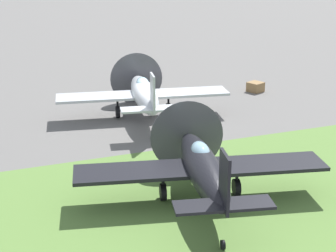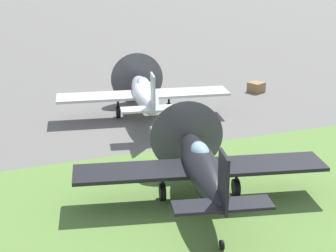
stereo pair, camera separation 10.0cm
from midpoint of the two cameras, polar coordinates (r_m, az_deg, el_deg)
The scene contains 5 objects.
ground_plane at distance 29.61m, azimuth -1.47°, elevation 0.47°, with size 160.00×160.00×0.00m, color #605E5B.
grass_verge at distance 21.47m, azimuth 6.99°, elevation -7.29°, with size 120.00×11.00×0.01m, color #567A38.
airplane_lead at distance 29.82m, azimuth -2.48°, elevation 3.54°, with size 9.89×7.88×3.50m.
airplane_wingman at distance 20.16m, azimuth 3.81°, elevation -4.43°, with size 9.86×7.88×3.49m.
supply_crate at distance 35.98m, azimuth 9.55°, elevation 4.16°, with size 0.90×0.90×0.64m, color olive.
Camera 2 is at (-9.04, -26.52, 9.57)m, focal length 56.64 mm.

